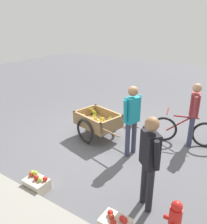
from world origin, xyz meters
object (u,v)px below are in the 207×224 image
object	(u,v)px
fire_hydrant	(175,221)
mixed_fruit_crate	(37,183)
vendor_person	(132,115)
fruit_cart	(98,122)
bicycle	(184,131)
plastic_bucket	(131,122)
apple_crate	(115,224)
bystander_person	(149,156)
cyclist_person	(194,109)

from	to	relation	value
fire_hydrant	mixed_fruit_crate	size ratio (longest dim) A/B	1.52
vendor_person	fire_hydrant	bearing A→B (deg)	133.00
fruit_cart	bicycle	bearing A→B (deg)	-155.45
fruit_cart	plastic_bucket	world-z (taller)	fruit_cart
apple_crate	mixed_fruit_crate	bearing A→B (deg)	0.24
fruit_cart	vendor_person	size ratio (longest dim) A/B	1.08
bicycle	plastic_bucket	distance (m)	1.64
vendor_person	fire_hydrant	size ratio (longest dim) A/B	2.46
fruit_cart	bicycle	distance (m)	2.20
mixed_fruit_crate	bystander_person	size ratio (longest dim) A/B	0.27
cyclist_person	bystander_person	xyz separation A→B (m)	(0.03, 2.56, 0.04)
apple_crate	bystander_person	size ratio (longest dim) A/B	0.27
fire_hydrant	bystander_person	xyz separation A→B (m)	(0.59, -0.37, 0.66)
fire_hydrant	plastic_bucket	world-z (taller)	fire_hydrant
fire_hydrant	mixed_fruit_crate	distance (m)	2.49
cyclist_person	fire_hydrant	distance (m)	3.05
apple_crate	fruit_cart	bearing A→B (deg)	-50.15
fruit_cart	fire_hydrant	bearing A→B (deg)	143.84
bicycle	plastic_bucket	world-z (taller)	bicycle
cyclist_person	plastic_bucket	world-z (taller)	cyclist_person
vendor_person	cyclist_person	bearing A→B (deg)	-130.16
vendor_person	bystander_person	bearing A→B (deg)	126.74
fruit_cart	apple_crate	distance (m)	3.06
bicycle	mixed_fruit_crate	distance (m)	3.70
bicycle	bystander_person	bearing A→B (deg)	92.63
plastic_bucket	apple_crate	distance (m)	3.81
cyclist_person	mixed_fruit_crate	bearing A→B (deg)	60.18
fruit_cart	bystander_person	xyz separation A→B (m)	(-2.12, 1.61, 0.55)
fruit_cart	vendor_person	bearing A→B (deg)	166.39
bicycle	apple_crate	bearing A→B (deg)	89.17
vendor_person	bystander_person	xyz separation A→B (m)	(-1.00, 1.34, 0.00)
apple_crate	plastic_bucket	bearing A→B (deg)	-65.86
fire_hydrant	bystander_person	world-z (taller)	bystander_person
bicycle	apple_crate	distance (m)	3.26
cyclist_person	bystander_person	bearing A→B (deg)	89.31
fruit_cart	fire_hydrant	size ratio (longest dim) A/B	2.66
plastic_bucket	vendor_person	bearing A→B (deg)	117.11
bicycle	fire_hydrant	size ratio (longest dim) A/B	2.42
plastic_bucket	bystander_person	size ratio (longest dim) A/B	0.15
mixed_fruit_crate	bicycle	bearing A→B (deg)	-118.15
fire_hydrant	vendor_person	bearing A→B (deg)	-47.00
bicycle	fire_hydrant	xyz separation A→B (m)	(-0.71, 2.89, -0.02)
vendor_person	plastic_bucket	bearing A→B (deg)	-62.89
fire_hydrant	apple_crate	size ratio (longest dim) A/B	1.52
mixed_fruit_crate	vendor_person	bearing A→B (deg)	-112.49
plastic_bucket	apple_crate	xyz separation A→B (m)	(-1.56, 3.48, 0.01)
vendor_person	fire_hydrant	distance (m)	2.43
fruit_cart	cyclist_person	world-z (taller)	cyclist_person
vendor_person	plastic_bucket	xyz separation A→B (m)	(0.72, -1.41, -0.87)
fire_hydrant	plastic_bucket	xyz separation A→B (m)	(2.32, -3.12, -0.21)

